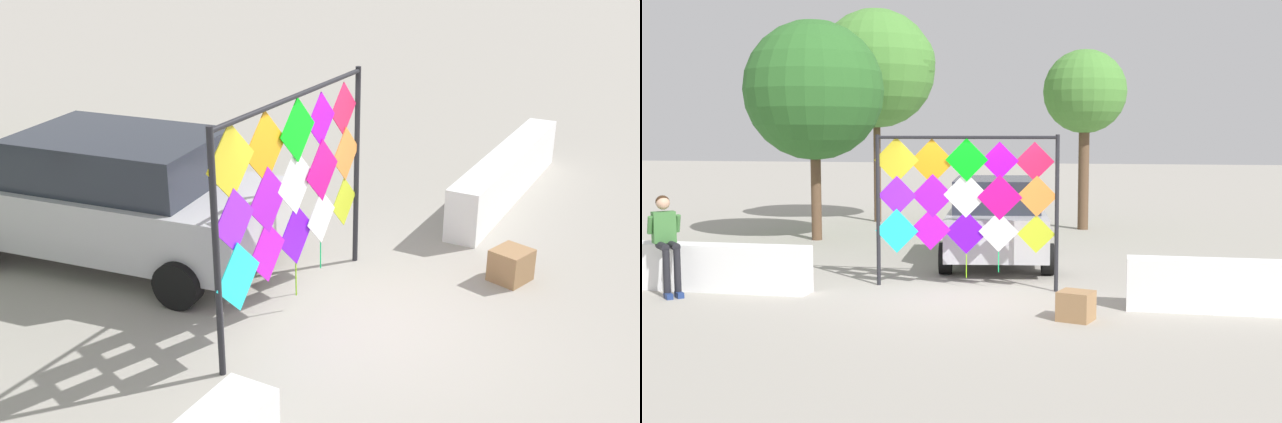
{
  "view_description": "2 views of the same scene",
  "coord_description": "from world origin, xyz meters",
  "views": [
    {
      "loc": [
        -7.12,
        -3.41,
        4.53
      ],
      "look_at": [
        -0.22,
        0.43,
        1.36
      ],
      "focal_mm": 43.52,
      "sensor_mm": 36.0,
      "label": 1
    },
    {
      "loc": [
        2.43,
        -12.13,
        2.63
      ],
      "look_at": [
        -0.12,
        0.46,
        1.36
      ],
      "focal_mm": 43.6,
      "sensor_mm": 36.0,
      "label": 2
    }
  ],
  "objects": [
    {
      "name": "plaza_ledge_right",
      "position": [
        4.79,
        -0.25,
        0.39
      ],
      "size": [
        4.44,
        0.49,
        0.79
      ],
      "primitive_type": "cube",
      "color": "white",
      "rests_on": "ground"
    },
    {
      "name": "parked_car",
      "position": [
        -0.03,
        3.67,
        0.88
      ],
      "size": [
        2.68,
        4.73,
        1.74
      ],
      "color": "#B7B7BC",
      "rests_on": "ground"
    },
    {
      "name": "kite_display_rack",
      "position": [
        -0.17,
        0.79,
        1.62
      ],
      "size": [
        3.2,
        0.11,
        2.64
      ],
      "color": "#232328",
      "rests_on": "ground"
    },
    {
      "name": "cardboard_box_large",
      "position": [
        1.87,
        -1.2,
        0.21
      ],
      "size": [
        0.57,
        0.54,
        0.42
      ],
      "primitive_type": "cube",
      "rotation": [
        0.0,
        0.0,
        -0.3
      ],
      "color": "#9E754C",
      "rests_on": "ground"
    },
    {
      "name": "ground",
      "position": [
        0.0,
        0.0,
        0.0
      ],
      "size": [
        120.0,
        120.0,
        0.0
      ],
      "primitive_type": "plane",
      "color": "#9E998E"
    }
  ]
}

